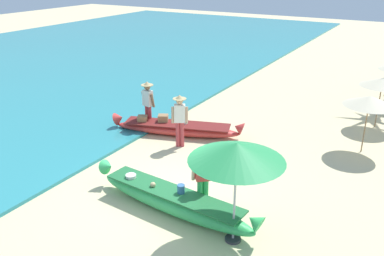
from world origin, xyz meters
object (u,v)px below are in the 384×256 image
Objects in this scene: boat_green_foreground at (173,201)px; person_tourist_customer at (203,176)px; person_vendor_assistant at (148,102)px; patio_umbrella_large at (237,152)px; boat_red_midground at (176,128)px; person_vendor_hatted at (180,117)px.

person_tourist_customer reaches higher than boat_green_foreground.
person_tourist_customer is at bearing -40.81° from person_vendor_assistant.
person_vendor_assistant is 7.20m from patio_umbrella_large.
boat_red_midground is 2.77× the size of person_tourist_customer.
boat_red_midground is 1.44m from person_vendor_assistant.
boat_green_foreground is at bearing -48.22° from person_vendor_assistant.
person_tourist_customer is at bearing 148.40° from patio_umbrella_large.
patio_umbrella_large is at bearing -45.23° from person_vendor_hatted.
boat_green_foreground is 2.68× the size of person_vendor_assistant.
person_vendor_assistant reaches higher than person_vendor_hatted.
boat_red_midground is at bearing 121.11° from boat_green_foreground.
person_vendor_hatted reaches higher than person_tourist_customer.
boat_red_midground is at bearing 133.77° from patio_umbrella_large.
person_vendor_hatted reaches higher than boat_red_midground.
boat_green_foreground is 2.04× the size of patio_umbrella_large.
patio_umbrella_large reaches higher than boat_red_midground.
person_tourist_customer is (2.51, -2.99, -0.09)m from person_vendor_hatted.
person_vendor_hatted is at bearing 130.03° from person_tourist_customer.
person_vendor_hatted is 5.34m from patio_umbrella_large.
person_vendor_assistant reaches higher than boat_green_foreground.
person_vendor_assistant is at bearing 140.95° from patio_umbrella_large.
boat_green_foreground is 2.69× the size of person_vendor_hatted.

